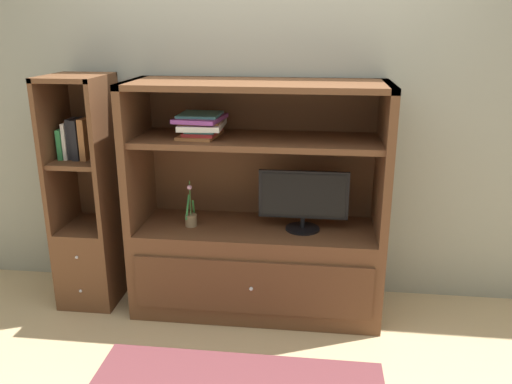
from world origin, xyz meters
The scene contains 8 objects.
ground_plane centered at (0.00, 0.00, 0.00)m, with size 8.00×8.00×0.00m, color tan.
painted_rear_wall centered at (0.00, 0.75, 1.40)m, with size 6.00×0.10×2.80m, color gray.
media_console centered at (0.00, 0.41, 0.47)m, with size 1.59×0.59×1.50m.
tv_monitor centered at (0.29, 0.38, 0.78)m, with size 0.56×0.22×0.39m.
potted_plant centered at (-0.42, 0.36, 0.63)m, with size 0.08×0.12×0.30m.
magazine_stack centered at (-0.34, 0.40, 1.23)m, with size 0.30×0.35×0.14m.
bookshelf_tall centered at (-1.13, 0.41, 0.52)m, with size 0.37×0.47×1.52m.
upright_book_row centered at (-1.16, 0.40, 1.12)m, with size 0.19×0.17×0.26m.
Camera 1 is at (0.37, -2.71, 1.83)m, focal length 36.62 mm.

